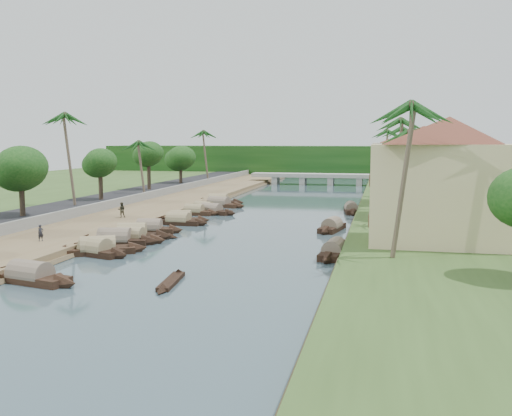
% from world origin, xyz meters
% --- Properties ---
extents(ground, '(220.00, 220.00, 0.00)m').
position_xyz_m(ground, '(0.00, 0.00, 0.00)').
color(ground, '#374B53').
rests_on(ground, ground).
extents(left_bank, '(10.00, 180.00, 0.80)m').
position_xyz_m(left_bank, '(-16.00, 20.00, 0.40)').
color(left_bank, brown).
rests_on(left_bank, ground).
extents(right_bank, '(16.00, 180.00, 1.20)m').
position_xyz_m(right_bank, '(19.00, 20.00, 0.60)').
color(right_bank, '#304A1D').
rests_on(right_bank, ground).
extents(road, '(8.00, 180.00, 1.40)m').
position_xyz_m(road, '(-24.50, 20.00, 0.70)').
color(road, black).
rests_on(road, ground).
extents(retaining_wall, '(0.40, 180.00, 1.10)m').
position_xyz_m(retaining_wall, '(-20.20, 20.00, 1.35)').
color(retaining_wall, slate).
rests_on(retaining_wall, left_bank).
extents(treeline, '(120.00, 14.00, 8.00)m').
position_xyz_m(treeline, '(0.00, 100.00, 4.00)').
color(treeline, '#10380F').
rests_on(treeline, ground).
extents(bridge, '(28.00, 4.00, 2.40)m').
position_xyz_m(bridge, '(0.00, 72.00, 1.72)').
color(bridge, gray).
rests_on(bridge, ground).
extents(building_near, '(14.85, 14.85, 10.20)m').
position_xyz_m(building_near, '(18.99, -2.00, 6.38)').
color(building_near, beige).
rests_on(building_near, right_bank).
extents(building_mid, '(14.11, 14.11, 9.70)m').
position_xyz_m(building_mid, '(19.99, 14.00, 6.13)').
color(building_mid, '#D6A097').
rests_on(building_mid, right_bank).
extents(building_far, '(15.59, 15.59, 10.20)m').
position_xyz_m(building_far, '(18.99, 28.00, 6.38)').
color(building_far, silver).
rests_on(building_far, right_bank).
extents(building_distant, '(12.62, 12.62, 9.20)m').
position_xyz_m(building_distant, '(19.99, 48.00, 5.88)').
color(building_distant, beige).
rests_on(building_distant, right_bank).
extents(sampan_0, '(8.32, 3.38, 2.16)m').
position_xyz_m(sampan_0, '(-9.03, -16.79, 0.41)').
color(sampan_0, black).
rests_on(sampan_0, ground).
extents(sampan_1, '(7.28, 3.66, 2.13)m').
position_xyz_m(sampan_1, '(-9.26, -7.45, 0.41)').
color(sampan_1, black).
rests_on(sampan_1, ground).
extents(sampan_2, '(8.19, 5.61, 2.23)m').
position_xyz_m(sampan_2, '(-9.31, -6.93, 0.42)').
color(sampan_2, black).
rests_on(sampan_2, ground).
extents(sampan_3, '(8.61, 3.22, 2.26)m').
position_xyz_m(sampan_3, '(-9.95, -2.59, 0.42)').
color(sampan_3, black).
rests_on(sampan_3, ground).
extents(sampan_4, '(7.24, 1.88, 2.07)m').
position_xyz_m(sampan_4, '(-9.05, -1.25, 0.41)').
color(sampan_4, black).
rests_on(sampan_4, ground).
extents(sampan_5, '(8.10, 4.21, 2.48)m').
position_xyz_m(sampan_5, '(-9.41, -0.05, 0.42)').
color(sampan_5, black).
rests_on(sampan_5, ground).
extents(sampan_6, '(7.32, 2.93, 2.15)m').
position_xyz_m(sampan_6, '(-9.45, 4.26, 0.41)').
color(sampan_6, black).
rests_on(sampan_6, ground).
extents(sampan_7, '(7.39, 1.95, 1.98)m').
position_xyz_m(sampan_7, '(-8.59, 10.41, 0.41)').
color(sampan_7, black).
rests_on(sampan_7, ground).
extents(sampan_8, '(6.97, 3.03, 2.12)m').
position_xyz_m(sampan_8, '(-8.78, 11.77, 0.41)').
color(sampan_8, black).
rests_on(sampan_8, ground).
extents(sampan_9, '(7.89, 3.91, 2.01)m').
position_xyz_m(sampan_9, '(-7.75, 20.26, 0.41)').
color(sampan_9, black).
rests_on(sampan_9, ground).
extents(sampan_10, '(6.95, 1.97, 1.94)m').
position_xyz_m(sampan_10, '(-9.64, 18.98, 0.41)').
color(sampan_10, black).
rests_on(sampan_10, ground).
extents(sampan_11, '(7.44, 3.74, 2.11)m').
position_xyz_m(sampan_11, '(-9.14, 21.39, 0.41)').
color(sampan_11, black).
rests_on(sampan_11, ground).
extents(sampan_12, '(8.96, 4.09, 2.12)m').
position_xyz_m(sampan_12, '(-9.06, 28.28, 0.41)').
color(sampan_12, black).
rests_on(sampan_12, ground).
extents(sampan_13, '(8.26, 2.09, 2.25)m').
position_xyz_m(sampan_13, '(-10.09, 31.39, 0.42)').
color(sampan_13, black).
rests_on(sampan_13, ground).
extents(sampan_14, '(2.39, 8.21, 1.99)m').
position_xyz_m(sampan_14, '(10.16, -3.32, 0.41)').
color(sampan_14, black).
rests_on(sampan_14, ground).
extents(sampan_15, '(2.89, 7.58, 2.02)m').
position_xyz_m(sampan_15, '(8.80, 9.88, 0.41)').
color(sampan_15, black).
rests_on(sampan_15, ground).
extents(sampan_16, '(2.62, 8.34, 2.03)m').
position_xyz_m(sampan_16, '(9.93, 25.83, 0.41)').
color(sampan_16, black).
rests_on(sampan_16, ground).
extents(canoe_0, '(1.57, 6.41, 0.84)m').
position_xyz_m(canoe_0, '(0.29, -14.91, 0.10)').
color(canoe_0, black).
rests_on(canoe_0, ground).
extents(canoe_1, '(5.46, 1.39, 0.87)m').
position_xyz_m(canoe_1, '(-8.09, 1.92, 0.10)').
color(canoe_1, black).
rests_on(canoe_1, ground).
extents(canoe_2, '(4.73, 3.52, 0.76)m').
position_xyz_m(canoe_2, '(-9.39, 23.75, 0.10)').
color(canoe_2, black).
rests_on(canoe_2, ground).
extents(palm_0, '(3.20, 3.20, 12.29)m').
position_xyz_m(palm_0, '(15.00, -8.98, 11.69)').
color(palm_0, brown).
rests_on(palm_0, ground).
extents(palm_1, '(3.20, 3.20, 10.64)m').
position_xyz_m(palm_1, '(16.00, 6.57, 10.08)').
color(palm_1, brown).
rests_on(palm_1, ground).
extents(palm_2, '(3.20, 3.20, 12.26)m').
position_xyz_m(palm_2, '(15.00, 20.19, 11.66)').
color(palm_2, brown).
rests_on(palm_2, ground).
extents(palm_3, '(3.20, 3.20, 11.62)m').
position_xyz_m(palm_3, '(16.00, 36.13, 11.03)').
color(palm_3, brown).
rests_on(palm_3, ground).
extents(palm_5, '(3.20, 3.20, 12.84)m').
position_xyz_m(palm_5, '(-24.00, 14.33, 12.41)').
color(palm_5, brown).
rests_on(palm_5, ground).
extents(palm_6, '(3.20, 3.20, 9.37)m').
position_xyz_m(palm_6, '(-22.00, 31.21, 9.06)').
color(palm_6, brown).
rests_on(palm_6, ground).
extents(palm_7, '(3.20, 3.20, 11.56)m').
position_xyz_m(palm_7, '(14.00, 56.13, 10.97)').
color(palm_7, brown).
rests_on(palm_7, ground).
extents(palm_8, '(3.20, 3.20, 11.37)m').
position_xyz_m(palm_8, '(-20.50, 58.84, 11.00)').
color(palm_8, brown).
rests_on(palm_8, ground).
extents(tree_2, '(5.48, 5.48, 7.31)m').
position_xyz_m(tree_2, '(-24.00, 4.02, 6.39)').
color(tree_2, '#3F3024').
rests_on(tree_2, ground).
extents(tree_3, '(4.38, 4.38, 6.80)m').
position_xyz_m(tree_3, '(-24.00, 21.57, 6.31)').
color(tree_3, '#3F3024').
rests_on(tree_3, ground).
extents(tree_4, '(4.61, 4.61, 7.72)m').
position_xyz_m(tree_4, '(-24.00, 38.13, 7.11)').
color(tree_4, '#3F3024').
rests_on(tree_4, ground).
extents(tree_5, '(5.31, 5.31, 6.84)m').
position_xyz_m(tree_5, '(-24.00, 53.26, 5.99)').
color(tree_5, '#3F3024').
rests_on(tree_5, ground).
extents(tree_6, '(4.96, 4.96, 7.42)m').
position_xyz_m(tree_6, '(24.00, 31.40, 6.49)').
color(tree_6, '#3F3024').
rests_on(tree_6, ground).
extents(person_near, '(0.56, 0.62, 1.43)m').
position_xyz_m(person_near, '(-14.99, -6.42, 1.51)').
color(person_near, black).
rests_on(person_near, left_bank).
extents(person_far, '(1.04, 0.96, 1.73)m').
position_xyz_m(person_far, '(-14.98, 9.27, 1.67)').
color(person_far, '#323023').
rests_on(person_far, left_bank).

